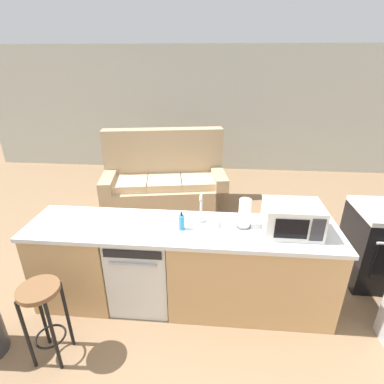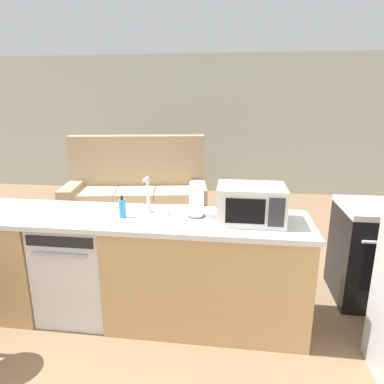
# 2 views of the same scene
# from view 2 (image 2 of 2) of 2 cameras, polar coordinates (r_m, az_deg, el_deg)

# --- Properties ---
(ground_plane) EXTENTS (24.00, 24.00, 0.00)m
(ground_plane) POSITION_cam_2_polar(r_m,az_deg,el_deg) (3.23, -13.15, -18.98)
(ground_plane) COLOR #896B4C
(wall_back) EXTENTS (10.00, 0.06, 2.60)m
(wall_back) POSITION_cam_2_polar(r_m,az_deg,el_deg) (6.74, 1.27, 11.08)
(wall_back) COLOR beige
(wall_back) RESTS_ON ground_plane
(kitchen_counter) EXTENTS (2.94, 0.66, 0.90)m
(kitchen_counter) POSITION_cam_2_polar(r_m,az_deg,el_deg) (2.95, -9.18, -12.84)
(kitchen_counter) COLOR tan
(kitchen_counter) RESTS_ON ground_plane
(dishwasher) EXTENTS (0.58, 0.61, 0.84)m
(dishwasher) POSITION_cam_2_polar(r_m,az_deg,el_deg) (3.11, -18.04, -11.81)
(dishwasher) COLOR silver
(dishwasher) RESTS_ON ground_plane
(stove_range) EXTENTS (0.76, 0.68, 0.90)m
(stove_range) POSITION_cam_2_polar(r_m,az_deg,el_deg) (3.57, 28.92, -8.91)
(stove_range) COLOR black
(stove_range) RESTS_ON ground_plane
(microwave) EXTENTS (0.50, 0.37, 0.28)m
(microwave) POSITION_cam_2_polar(r_m,az_deg,el_deg) (2.60, 9.77, -1.95)
(microwave) COLOR white
(microwave) RESTS_ON kitchen_counter
(sink_faucet) EXTENTS (0.07, 0.17, 0.30)m
(sink_faucet) POSITION_cam_2_polar(r_m,az_deg,el_deg) (2.79, -7.40, -0.84)
(sink_faucet) COLOR silver
(sink_faucet) RESTS_ON kitchen_counter
(paper_towel_roll) EXTENTS (0.14, 0.14, 0.28)m
(paper_towel_roll) POSITION_cam_2_polar(r_m,az_deg,el_deg) (2.67, 0.77, -1.30)
(paper_towel_roll) COLOR #4C4C51
(paper_towel_roll) RESTS_ON kitchen_counter
(soap_bottle) EXTENTS (0.06, 0.06, 0.18)m
(soap_bottle) POSITION_cam_2_polar(r_m,az_deg,el_deg) (2.72, -11.54, -2.71)
(soap_bottle) COLOR #338CCC
(soap_bottle) RESTS_ON kitchen_counter
(couch) EXTENTS (2.12, 1.23, 1.27)m
(couch) POSITION_cam_2_polar(r_m,az_deg,el_deg) (5.15, -9.08, -0.71)
(couch) COLOR tan
(couch) RESTS_ON ground_plane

